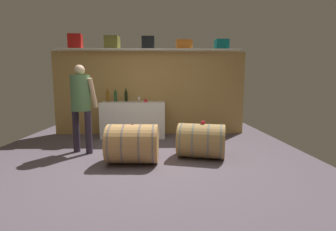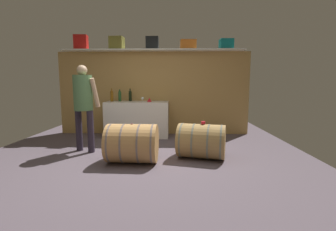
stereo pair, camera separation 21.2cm
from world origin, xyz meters
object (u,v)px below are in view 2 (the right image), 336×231
(wine_barrel_near, at_px, (201,141))
(tasting_cup, at_px, (203,123))
(toolcase_black, at_px, (152,43))
(wine_bottle_amber, at_px, (112,96))
(work_cabinet, at_px, (137,119))
(toolcase_olive, at_px, (117,43))
(red_funnel, at_px, (149,100))
(wine_bottle_dark, at_px, (130,95))
(toolcase_red, at_px, (81,42))
(wine_bottle_green, at_px, (120,96))
(toolcase_teal, at_px, (226,44))
(toolcase_orange, at_px, (188,45))
(wine_glass, at_px, (143,99))
(winemaker_pouring, at_px, (84,99))
(wine_barrel_far, at_px, (132,143))

(wine_barrel_near, relative_size, tasting_cup, 13.19)
(toolcase_black, xyz_separation_m, wine_bottle_amber, (-0.98, -0.21, -1.27))
(work_cabinet, bearing_deg, toolcase_olive, 156.53)
(toolcase_black, bearing_deg, toolcase_olive, -179.22)
(toolcase_black, relative_size, wine_barrel_near, 0.33)
(wine_bottle_amber, bearing_deg, red_funnel, -2.64)
(toolcase_olive, height_order, work_cabinet, toolcase_olive)
(wine_bottle_dark, height_order, wine_bottle_amber, wine_bottle_amber)
(toolcase_red, height_order, wine_bottle_green, toolcase_red)
(toolcase_black, height_order, tasting_cup, toolcase_black)
(toolcase_teal, distance_m, wine_bottle_dark, 2.67)
(toolcase_olive, height_order, wine_bottle_dark, toolcase_olive)
(wine_bottle_amber, bearing_deg, toolcase_orange, 6.37)
(toolcase_black, height_order, red_funnel, toolcase_black)
(toolcase_olive, distance_m, wine_bottle_dark, 1.32)
(wine_barrel_near, bearing_deg, tasting_cup, 13.87)
(toolcase_black, relative_size, tasting_cup, 4.34)
(wine_glass, distance_m, winemaker_pouring, 1.58)
(toolcase_orange, height_order, wine_bottle_amber, toolcase_orange)
(work_cabinet, bearing_deg, winemaker_pouring, -120.89)
(wine_bottle_green, bearing_deg, toolcase_red, 173.49)
(wine_barrel_near, height_order, tasting_cup, tasting_cup)
(wine_bottle_green, relative_size, tasting_cup, 4.20)
(work_cabinet, relative_size, wine_barrel_far, 1.80)
(toolcase_red, xyz_separation_m, wine_glass, (1.55, -0.31, -1.36))
(toolcase_teal, distance_m, work_cabinet, 2.83)
(wine_glass, bearing_deg, toolcase_black, 55.12)
(toolcase_olive, height_order, toolcase_teal, toolcase_olive)
(tasting_cup, height_order, winemaker_pouring, winemaker_pouring)
(red_funnel, bearing_deg, wine_bottle_green, 169.30)
(toolcase_red, distance_m, work_cabinet, 2.35)
(toolcase_teal, bearing_deg, toolcase_orange, 177.48)
(toolcase_olive, xyz_separation_m, wine_bottle_green, (0.06, -0.11, -1.28))
(wine_glass, bearing_deg, toolcase_orange, 15.71)
(toolcase_red, xyz_separation_m, toolcase_teal, (3.56, 0.00, -0.06))
(toolcase_olive, distance_m, winemaker_pouring, 2.04)
(wine_barrel_far, bearing_deg, wine_glass, 94.10)
(toolcase_red, bearing_deg, work_cabinet, -12.92)
(wine_bottle_green, bearing_deg, winemaker_pouring, -103.78)
(toolcase_teal, xyz_separation_m, wine_glass, (-2.02, -0.31, -1.31))
(toolcase_red, xyz_separation_m, toolcase_olive, (0.89, 0.00, -0.02))
(toolcase_black, height_order, toolcase_orange, toolcase_black)
(wine_bottle_dark, distance_m, wine_bottle_green, 0.26)
(toolcase_red, bearing_deg, wine_bottle_amber, -18.84)
(toolcase_red, relative_size, wine_bottle_amber, 1.09)
(wine_barrel_near, bearing_deg, toolcase_teal, 81.92)
(wine_bottle_green, xyz_separation_m, wine_barrel_far, (0.66, -2.09, -0.67))
(toolcase_teal, height_order, wine_barrel_near, toolcase_teal)
(wine_bottle_dark, xyz_separation_m, red_funnel, (0.50, -0.20, -0.09))
(toolcase_teal, relative_size, wine_bottle_amber, 0.96)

